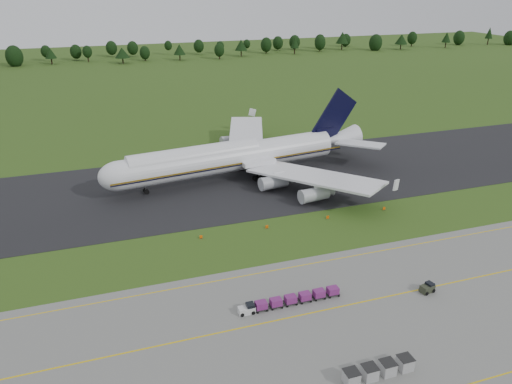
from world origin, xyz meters
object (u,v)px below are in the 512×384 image
object	(u,v)px
aircraft	(236,156)
baggage_train	(289,300)
utility_cart	(427,289)
edge_markers	(298,222)
uld_row	(379,370)

from	to	relation	value
aircraft	baggage_train	world-z (taller)	aircraft
utility_cart	edge_markers	bearing A→B (deg)	108.98
uld_row	edge_markers	distance (m)	40.34
aircraft	edge_markers	xyz separation A→B (m)	(4.44, -26.64, -5.02)
edge_markers	uld_row	bearing A→B (deg)	-99.50
baggage_train	edge_markers	bearing A→B (deg)	64.07
baggage_train	utility_cart	distance (m)	21.06
uld_row	baggage_train	bearing A→B (deg)	106.15
baggage_train	uld_row	xyz separation A→B (m)	(4.73, -16.35, 0.12)
aircraft	utility_cart	world-z (taller)	aircraft
baggage_train	edge_markers	xyz separation A→B (m)	(11.39, 23.43, -0.51)
aircraft	utility_cart	bearing A→B (deg)	-75.63
aircraft	baggage_train	size ratio (longest dim) A/B	4.31
aircraft	edge_markers	world-z (taller)	aircraft
utility_cart	uld_row	world-z (taller)	uld_row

